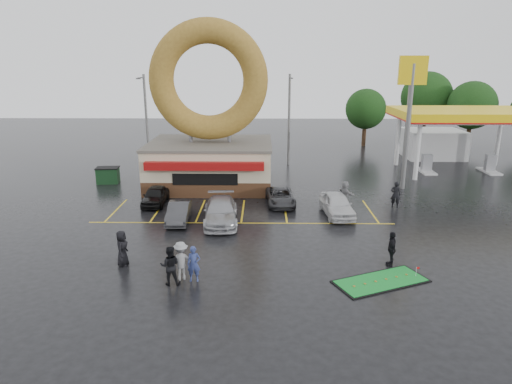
{
  "coord_description": "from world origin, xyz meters",
  "views": [
    {
      "loc": [
        1.38,
        -24.63,
        10.17
      ],
      "look_at": [
        0.97,
        3.11,
        2.2
      ],
      "focal_mm": 32.0,
      "sensor_mm": 36.0,
      "label": 1
    }
  ],
  "objects_px": {
    "person_blue": "(194,264)",
    "dumpster": "(108,176)",
    "putting_green": "(381,281)",
    "car_black": "(155,196)",
    "gas_station": "(450,129)",
    "streetlight_mid": "(289,118)",
    "car_silver": "(221,211)",
    "car_white": "(337,205)",
    "streetlight_left": "(146,119)",
    "person_cameraman": "(391,249)",
    "shell_sign": "(410,98)",
    "streetlight_right": "(407,117)",
    "car_dgrey": "(179,212)",
    "donut_shop": "(210,133)",
    "car_grey": "(280,197)"
  },
  "relations": [
    {
      "from": "shell_sign",
      "to": "car_silver",
      "type": "xyz_separation_m",
      "value": [
        -14.34,
        -8.5,
        -6.62
      ]
    },
    {
      "from": "dumpster",
      "to": "gas_station",
      "type": "bearing_deg",
      "value": 7.35
    },
    {
      "from": "streetlight_right",
      "to": "car_silver",
      "type": "height_order",
      "value": "streetlight_right"
    },
    {
      "from": "streetlight_left",
      "to": "person_cameraman",
      "type": "bearing_deg",
      "value": -51.65
    },
    {
      "from": "car_black",
      "to": "person_blue",
      "type": "bearing_deg",
      "value": -69.09
    },
    {
      "from": "person_blue",
      "to": "streetlight_mid",
      "type": "bearing_deg",
      "value": 73.61
    },
    {
      "from": "person_blue",
      "to": "dumpster",
      "type": "distance_m",
      "value": 20.84
    },
    {
      "from": "streetlight_right",
      "to": "car_white",
      "type": "height_order",
      "value": "streetlight_right"
    },
    {
      "from": "shell_sign",
      "to": "gas_station",
      "type": "bearing_deg",
      "value": 51.93
    },
    {
      "from": "car_black",
      "to": "car_dgrey",
      "type": "bearing_deg",
      "value": -57.35
    },
    {
      "from": "car_white",
      "to": "person_blue",
      "type": "relative_size",
      "value": 2.53
    },
    {
      "from": "gas_station",
      "to": "person_blue",
      "type": "xyz_separation_m",
      "value": [
        -21.88,
        -25.7,
        -2.82
      ]
    },
    {
      "from": "car_black",
      "to": "car_silver",
      "type": "xyz_separation_m",
      "value": [
        5.17,
        -3.91,
        0.1
      ]
    },
    {
      "from": "car_black",
      "to": "car_white",
      "type": "distance_m",
      "value": 13.18
    },
    {
      "from": "streetlight_right",
      "to": "streetlight_mid",
      "type": "bearing_deg",
      "value": -175.24
    },
    {
      "from": "donut_shop",
      "to": "car_white",
      "type": "distance_m",
      "value": 12.88
    },
    {
      "from": "streetlight_mid",
      "to": "car_black",
      "type": "relative_size",
      "value": 2.32
    },
    {
      "from": "streetlight_left",
      "to": "car_grey",
      "type": "xyz_separation_m",
      "value": [
        12.7,
        -12.44,
        -4.19
      ]
    },
    {
      "from": "streetlight_left",
      "to": "person_blue",
      "type": "height_order",
      "value": "streetlight_left"
    },
    {
      "from": "streetlight_mid",
      "to": "car_silver",
      "type": "distance_m",
      "value": 18.65
    },
    {
      "from": "streetlight_mid",
      "to": "car_dgrey",
      "type": "bearing_deg",
      "value": -115.14
    },
    {
      "from": "streetlight_mid",
      "to": "car_dgrey",
      "type": "height_order",
      "value": "streetlight_mid"
    },
    {
      "from": "streetlight_right",
      "to": "putting_green",
      "type": "distance_m",
      "value": 28.51
    },
    {
      "from": "streetlight_right",
      "to": "dumpster",
      "type": "height_order",
      "value": "streetlight_right"
    },
    {
      "from": "car_grey",
      "to": "car_silver",
      "type": "bearing_deg",
      "value": -139.47
    },
    {
      "from": "car_grey",
      "to": "person_cameraman",
      "type": "xyz_separation_m",
      "value": [
        5.32,
        -10.34,
        0.33
      ]
    },
    {
      "from": "car_dgrey",
      "to": "car_grey",
      "type": "distance_m",
      "value": 7.8
    },
    {
      "from": "donut_shop",
      "to": "streetlight_mid",
      "type": "height_order",
      "value": "donut_shop"
    },
    {
      "from": "car_black",
      "to": "person_blue",
      "type": "height_order",
      "value": "person_blue"
    },
    {
      "from": "car_silver",
      "to": "dumpster",
      "type": "height_order",
      "value": "car_silver"
    },
    {
      "from": "streetlight_mid",
      "to": "putting_green",
      "type": "bearing_deg",
      "value": -83.16
    },
    {
      "from": "car_dgrey",
      "to": "dumpster",
      "type": "relative_size",
      "value": 2.14
    },
    {
      "from": "car_dgrey",
      "to": "person_cameraman",
      "type": "bearing_deg",
      "value": -30.7
    },
    {
      "from": "putting_green",
      "to": "person_cameraman",
      "type": "bearing_deg",
      "value": 63.34
    },
    {
      "from": "shell_sign",
      "to": "car_dgrey",
      "type": "distance_m",
      "value": 20.19
    },
    {
      "from": "car_black",
      "to": "car_dgrey",
      "type": "height_order",
      "value": "car_black"
    },
    {
      "from": "shell_sign",
      "to": "car_grey",
      "type": "distance_m",
      "value": 13.14
    },
    {
      "from": "streetlight_left",
      "to": "car_silver",
      "type": "relative_size",
      "value": 1.72
    },
    {
      "from": "person_cameraman",
      "to": "putting_green",
      "type": "xyz_separation_m",
      "value": [
        -0.94,
        -1.88,
        -0.88
      ]
    },
    {
      "from": "shell_sign",
      "to": "car_grey",
      "type": "bearing_deg",
      "value": -156.3
    },
    {
      "from": "donut_shop",
      "to": "person_cameraman",
      "type": "bearing_deg",
      "value": -55.16
    },
    {
      "from": "streetlight_right",
      "to": "person_cameraman",
      "type": "height_order",
      "value": "streetlight_right"
    },
    {
      "from": "person_blue",
      "to": "dumpster",
      "type": "xyz_separation_m",
      "value": [
        -10.12,
        18.21,
        -0.23
      ]
    },
    {
      "from": "car_silver",
      "to": "car_grey",
      "type": "relative_size",
      "value": 1.23
    },
    {
      "from": "streetlight_left",
      "to": "car_white",
      "type": "relative_size",
      "value": 2.02
    },
    {
      "from": "gas_station",
      "to": "streetlight_mid",
      "type": "distance_m",
      "value": 16.04
    },
    {
      "from": "car_white",
      "to": "shell_sign",
      "type": "bearing_deg",
      "value": 41.29
    },
    {
      "from": "streetlight_right",
      "to": "putting_green",
      "type": "xyz_separation_m",
      "value": [
        -8.92,
        -26.66,
        -4.75
      ]
    },
    {
      "from": "shell_sign",
      "to": "person_blue",
      "type": "bearing_deg",
      "value": -131.59
    },
    {
      "from": "person_blue",
      "to": "putting_green",
      "type": "height_order",
      "value": "person_blue"
    }
  ]
}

